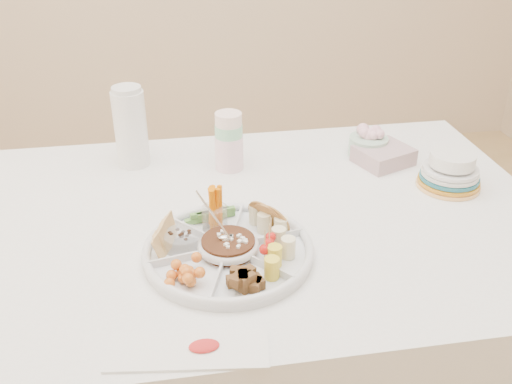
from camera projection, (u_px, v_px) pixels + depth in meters
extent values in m
cube|color=white|center=(256.00, 326.00, 1.64)|extent=(1.52, 1.02, 0.76)
cylinder|color=white|center=(228.00, 248.00, 1.28)|extent=(0.45, 0.45, 0.04)
cylinder|color=#5B2E1F|center=(228.00, 245.00, 1.28)|extent=(0.14, 0.14, 0.04)
cylinder|color=silver|center=(229.00, 132.00, 1.63)|extent=(0.09, 0.09, 0.23)
cylinder|color=white|center=(130.00, 126.00, 1.64)|extent=(0.10, 0.10, 0.24)
cylinder|color=#9CD5BF|center=(368.00, 142.00, 1.73)|extent=(0.13, 0.13, 0.09)
cube|color=#B29299|center=(383.00, 155.00, 1.70)|extent=(0.19, 0.18, 0.05)
cylinder|color=gold|center=(451.00, 168.00, 1.56)|extent=(0.22, 0.22, 0.11)
cube|color=beige|center=(188.00, 350.00, 1.04)|extent=(0.30, 0.14, 0.01)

